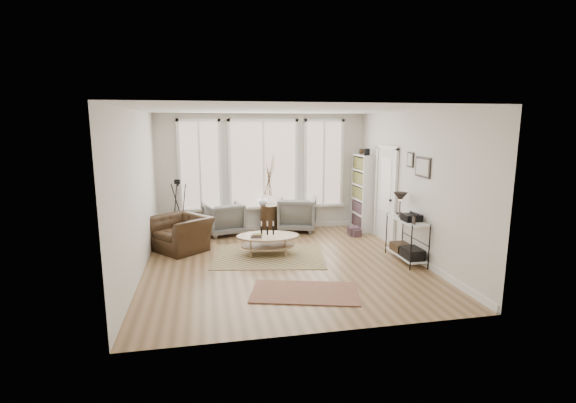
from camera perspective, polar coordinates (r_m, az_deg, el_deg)
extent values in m
plane|color=#92704A|center=(8.12, -0.56, -8.48)|extent=(5.50, 5.50, 0.00)
plane|color=white|center=(7.68, -0.60, 12.44)|extent=(5.50, 5.50, 0.00)
cube|color=silver|center=(10.46, -3.38, 3.98)|extent=(5.20, 0.04, 2.90)
cube|color=silver|center=(5.14, 5.12, -3.00)|extent=(5.20, 0.04, 2.90)
cube|color=silver|center=(7.73, -19.90, 1.00)|extent=(0.04, 5.50, 2.90)
cube|color=silver|center=(8.63, 16.65, 2.14)|extent=(0.04, 5.50, 2.90)
cube|color=white|center=(10.70, -3.30, -3.44)|extent=(5.10, 0.04, 0.12)
cube|color=white|center=(8.92, 16.09, -6.72)|extent=(0.03, 5.40, 0.12)
cube|color=beige|center=(10.42, -3.38, 5.06)|extent=(1.60, 0.03, 2.10)
cube|color=beige|center=(10.32, -11.97, 4.79)|extent=(0.90, 0.03, 2.10)
cube|color=beige|center=(10.74, 4.87, 5.20)|extent=(0.90, 0.03, 2.10)
cube|color=white|center=(10.40, -3.37, 5.05)|extent=(1.74, 0.06, 2.24)
cube|color=white|center=(10.30, -11.97, 4.78)|extent=(1.04, 0.06, 2.24)
cube|color=white|center=(10.72, 4.90, 5.19)|extent=(1.04, 0.06, 2.24)
cube|color=white|center=(10.54, -3.29, -0.82)|extent=(4.10, 0.12, 0.06)
cube|color=silver|center=(9.70, 13.25, 0.80)|extent=(0.04, 0.88, 2.10)
cube|color=white|center=(9.65, 13.20, 2.26)|extent=(0.01, 0.55, 1.20)
cube|color=white|center=(9.26, 14.41, 0.29)|extent=(0.06, 0.08, 2.18)
cube|color=white|center=(10.13, 12.03, 1.26)|extent=(0.06, 0.08, 2.18)
cube|color=white|center=(9.57, 13.44, 7.24)|extent=(0.06, 1.06, 0.08)
sphere|color=black|center=(9.39, 13.81, 0.15)|extent=(0.06, 0.06, 0.06)
cube|color=white|center=(10.26, 10.96, 0.85)|extent=(0.30, 0.03, 1.90)
cube|color=white|center=(11.01, 9.36, 1.56)|extent=(0.30, 0.03, 1.90)
cube|color=white|center=(10.69, 10.88, 1.24)|extent=(0.02, 0.85, 1.90)
cube|color=white|center=(10.63, 10.13, 1.22)|extent=(0.30, 0.81, 1.90)
cube|color=brown|center=(10.63, 10.13, 1.22)|extent=(0.24, 0.75, 1.76)
cube|color=black|center=(10.33, 10.72, 6.68)|extent=(0.12, 0.10, 0.16)
sphere|color=#332113|center=(10.66, 10.01, 6.77)|extent=(0.14, 0.14, 0.14)
cube|color=white|center=(8.56, 15.80, -7.03)|extent=(0.37, 1.07, 0.03)
cube|color=white|center=(8.38, 16.04, -2.46)|extent=(0.37, 1.07, 0.02)
cylinder|color=black|center=(7.94, 16.48, -6.14)|extent=(0.02, 0.02, 0.85)
cylinder|color=black|center=(8.11, 18.74, -5.92)|extent=(0.02, 0.02, 0.85)
cylinder|color=black|center=(8.86, 13.31, -4.26)|extent=(0.02, 0.02, 0.85)
cylinder|color=black|center=(9.01, 15.40, -4.11)|extent=(0.02, 0.02, 0.85)
cylinder|color=black|center=(8.67, 15.01, -1.60)|extent=(0.14, 0.14, 0.02)
cylinder|color=black|center=(8.65, 15.05, -0.69)|extent=(0.02, 0.02, 0.30)
cone|color=black|center=(8.61, 15.12, 0.61)|extent=(0.28, 0.28, 0.18)
cube|color=black|center=(8.23, 16.55, -2.11)|extent=(0.32, 0.30, 0.13)
cube|color=black|center=(8.32, 16.62, -6.80)|extent=(0.32, 0.45, 0.20)
cube|color=#332113|center=(8.72, 15.18, -6.05)|extent=(0.32, 0.40, 0.16)
cube|color=black|center=(7.95, 16.81, -2.49)|extent=(0.02, 0.10, 0.14)
cube|color=black|center=(8.42, 15.10, -1.75)|extent=(0.02, 0.10, 0.12)
cube|color=black|center=(8.22, 17.97, 4.48)|extent=(0.03, 0.52, 0.38)
cube|color=silver|center=(8.22, 17.88, 4.48)|extent=(0.01, 0.44, 0.30)
cube|color=black|center=(8.65, 16.40, 5.51)|extent=(0.03, 0.24, 0.30)
cube|color=silver|center=(8.65, 16.31, 5.51)|extent=(0.01, 0.18, 0.24)
cube|color=brown|center=(8.55, -2.60, -7.44)|extent=(2.46, 2.02, 0.01)
cube|color=maroon|center=(6.80, 2.33, -12.27)|extent=(1.88, 1.36, 0.01)
ellipsoid|color=tan|center=(8.63, -2.76, -6.06)|extent=(1.16, 0.80, 0.03)
ellipsoid|color=tan|center=(8.57, -2.77, -4.77)|extent=(1.35, 0.94, 0.04)
cylinder|color=tan|center=(8.39, -4.96, -6.57)|extent=(0.04, 0.04, 0.36)
cylinder|color=tan|center=(8.49, -0.18, -6.32)|extent=(0.04, 0.04, 0.36)
cylinder|color=tan|center=(8.78, -5.25, -5.80)|extent=(0.04, 0.04, 0.36)
cylinder|color=tan|center=(8.87, -0.69, -5.57)|extent=(0.04, 0.04, 0.36)
cylinder|color=black|center=(8.57, -3.63, -4.00)|extent=(0.04, 0.04, 0.18)
cylinder|color=black|center=(8.59, -2.83, -3.96)|extent=(0.04, 0.04, 0.18)
cylinder|color=black|center=(8.61, -2.03, -3.93)|extent=(0.04, 0.04, 0.18)
cube|color=#36532D|center=(8.44, -4.32, -4.67)|extent=(0.22, 0.16, 0.06)
imported|color=slate|center=(10.22, -8.83, -2.32)|extent=(1.04, 1.06, 0.78)
imported|color=slate|center=(10.48, 1.30, -1.69)|extent=(1.14, 1.16, 0.85)
cylinder|color=#332113|center=(10.37, -2.57, -2.33)|extent=(0.45, 0.45, 0.67)
imported|color=silver|center=(10.25, -3.51, 0.16)|extent=(0.24, 0.24, 0.25)
imported|color=#332113|center=(9.16, -14.43, -4.23)|extent=(1.47, 1.46, 0.72)
cylinder|color=black|center=(9.93, -14.85, 2.25)|extent=(0.06, 0.06, 0.06)
cube|color=black|center=(9.92, -14.87, 2.64)|extent=(0.15, 0.12, 0.10)
cylinder|color=black|center=(9.85, -14.89, 2.58)|extent=(0.06, 0.08, 0.06)
cube|color=brown|center=(10.24, 8.96, -3.98)|extent=(0.26, 0.32, 0.20)
cube|color=brown|center=(10.14, 9.18, -4.22)|extent=(0.25, 0.30, 0.17)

